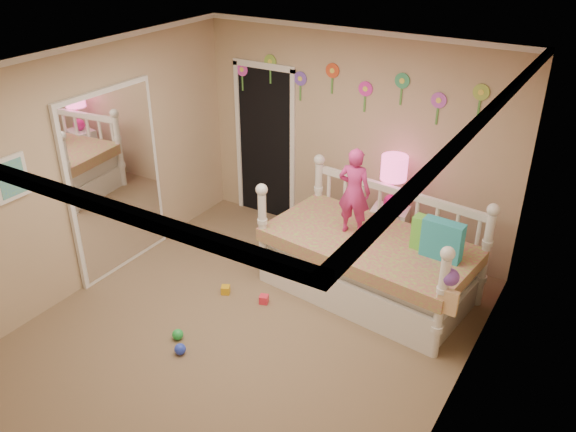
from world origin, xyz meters
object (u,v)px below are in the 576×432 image
Objects in this scene: table_lamp at (394,174)px; nightstand at (388,235)px; daybed at (370,244)px; child at (354,192)px.

nightstand is at bearing 0.00° from table_lamp.
daybed is at bearing -91.94° from nightstand.
daybed is 2.33× the size of child.
nightstand is 1.05× the size of table_lamp.
table_lamp is at bearing 0.00° from nightstand.
nightstand is at bearing -108.45° from child.
table_lamp reaches higher than daybed.
nightstand is (0.15, 0.70, -0.81)m from child.
daybed is 3.41× the size of table_lamp.
child is 1.40× the size of nightstand.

